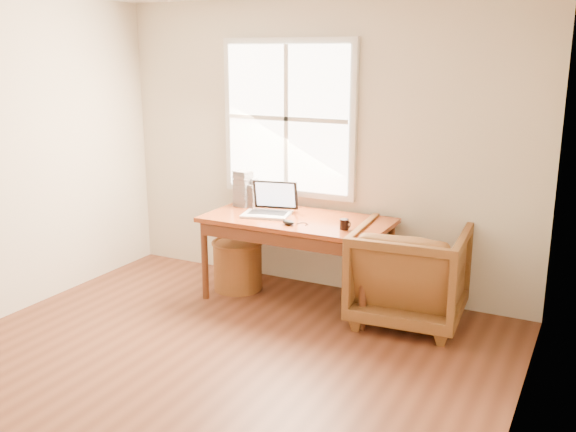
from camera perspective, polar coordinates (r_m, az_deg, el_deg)
name	(u,v)px	position (r m, az deg, el deg)	size (l,w,h in m)	color
room_shell	(178,188)	(4.03, -9.78, 2.44)	(4.04, 4.54, 2.64)	brown
desk	(297,220)	(5.52, 0.83, -0.37)	(1.60, 0.80, 0.04)	brown
armchair	(409,274)	(5.27, 10.75, -5.10)	(0.86, 0.88, 0.80)	brown
wicker_stool	(238,266)	(5.95, -4.49, -4.42)	(0.44, 0.44, 0.44)	brown
laptop	(266,198)	(5.55, -1.96, 1.57)	(0.41, 0.43, 0.31)	silver
mouse	(288,222)	(5.30, 0.03, -0.57)	(0.12, 0.07, 0.04)	black
coffee_mug	(344,224)	(5.17, 5.02, -0.73)	(0.07, 0.07, 0.08)	black
cd_stack_a	(249,191)	(5.96, -3.45, 2.20)	(0.13, 0.12, 0.26)	#AEB1BA
cd_stack_b	(249,195)	(5.93, -3.46, 1.89)	(0.14, 0.12, 0.21)	#2A2A2F
cd_stack_c	(243,188)	(5.93, -4.01, 2.46)	(0.15, 0.13, 0.33)	#A2A0AD
cd_stack_d	(276,197)	(5.90, -1.07, 1.67)	(0.14, 0.12, 0.17)	silver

